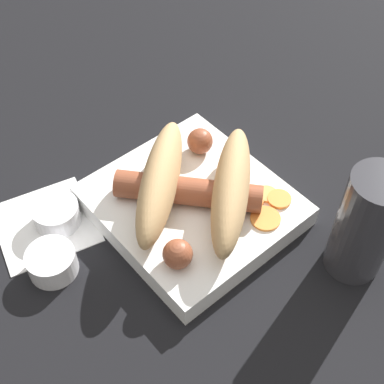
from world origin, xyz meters
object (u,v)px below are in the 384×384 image
sausage (190,193)px  condiment_cup_far (52,263)px  food_tray (192,205)px  condiment_cup_near (57,215)px  drink_glass (365,225)px  bread_roll (195,185)px

sausage → condiment_cup_far: (0.04, 0.16, -0.03)m
food_tray → condiment_cup_near: same height
condiment_cup_far → drink_glass: drink_glass is taller
food_tray → bread_roll: bread_roll is taller
bread_roll → condiment_cup_near: size_ratio=3.99×
food_tray → condiment_cup_near: 0.16m
food_tray → condiment_cup_near: size_ratio=3.94×
bread_roll → condiment_cup_near: 0.17m
food_tray → drink_glass: size_ratio=1.56×
bread_roll → sausage: size_ratio=1.37×
food_tray → condiment_cup_far: size_ratio=3.94×
drink_glass → condiment_cup_far: bearing=51.3°
condiment_cup_near → condiment_cup_far: (-0.05, 0.04, 0.00)m
condiment_cup_near → bread_roll: bearing=-127.9°
food_tray → bread_roll: bearing=170.5°
sausage → condiment_cup_near: sausage is taller
sausage → drink_glass: 0.19m
bread_roll → condiment_cup_near: (0.10, 0.13, -0.05)m
bread_roll → drink_glass: (-0.16, -0.09, 0.01)m
sausage → condiment_cup_far: 0.17m
condiment_cup_far → drink_glass: bearing=-128.7°
food_tray → bread_roll: (-0.01, 0.00, 0.04)m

